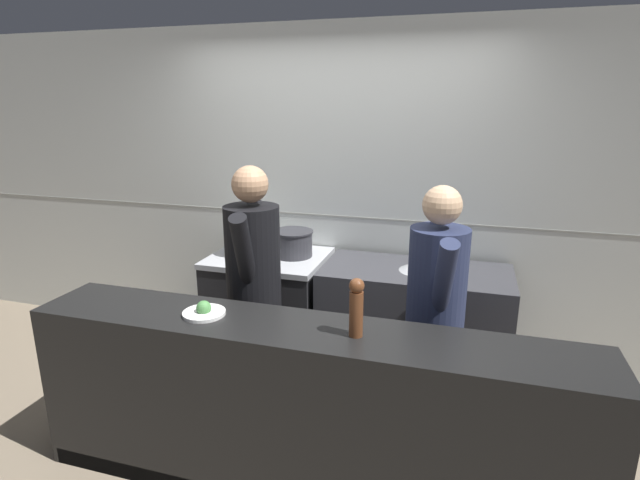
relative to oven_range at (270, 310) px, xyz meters
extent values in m
plane|color=#7F705B|center=(0.44, -1.07, -0.45)|extent=(14.00, 14.00, 0.00)
cube|color=silver|center=(0.44, 0.40, 0.85)|extent=(8.00, 0.06, 2.60)
cube|color=gray|center=(0.44, 0.37, 0.70)|extent=(8.00, 0.00, 0.01)
cube|color=#232326|center=(0.00, 0.00, -0.02)|extent=(0.84, 0.70, 0.86)
cube|color=#B7BABF|center=(0.00, 0.00, 0.43)|extent=(0.86, 0.71, 0.04)
cube|color=#B7BABF|center=(0.00, -0.33, 0.04)|extent=(0.76, 0.03, 0.10)
cube|color=#38383D|center=(1.12, 0.00, 0.00)|extent=(1.31, 0.65, 0.89)
cube|color=black|center=(1.12, -0.30, -0.40)|extent=(1.29, 0.04, 0.10)
cube|color=black|center=(0.68, -1.23, 0.03)|extent=(2.90, 0.45, 0.95)
cylinder|color=beige|center=(-0.18, 0.00, 0.55)|extent=(0.30, 0.30, 0.21)
cylinder|color=beige|center=(-0.18, 0.00, 0.65)|extent=(0.32, 0.32, 0.01)
cylinder|color=#2D2D33|center=(0.18, 0.05, 0.55)|extent=(0.29, 0.29, 0.20)
cylinder|color=#2D2D33|center=(0.18, 0.05, 0.64)|extent=(0.31, 0.31, 0.01)
cone|color=#B7BABF|center=(1.14, -0.01, 0.48)|extent=(0.30, 0.30, 0.07)
cylinder|color=white|center=(0.15, -1.23, 0.51)|extent=(0.22, 0.22, 0.02)
sphere|color=#4C8C47|center=(0.15, -1.23, 0.54)|extent=(0.08, 0.08, 0.08)
cylinder|color=brown|center=(0.96, -1.24, 0.62)|extent=(0.07, 0.07, 0.22)
sphere|color=brown|center=(0.96, -1.24, 0.76)|extent=(0.07, 0.07, 0.07)
cube|color=black|center=(0.18, -0.68, -0.06)|extent=(0.32, 0.24, 0.78)
cylinder|color=black|center=(0.18, -0.68, 0.65)|extent=(0.40, 0.40, 0.65)
sphere|color=tan|center=(0.18, -0.68, 1.11)|extent=(0.22, 0.22, 0.22)
cylinder|color=black|center=(0.14, -0.48, 0.73)|extent=(0.16, 0.34, 0.54)
cylinder|color=black|center=(0.22, -0.88, 0.73)|extent=(0.16, 0.34, 0.54)
cube|color=black|center=(1.30, -0.69, -0.07)|extent=(0.31, 0.23, 0.75)
cylinder|color=#262D4C|center=(1.30, -0.69, 0.61)|extent=(0.39, 0.39, 0.62)
sphere|color=#D8AD84|center=(1.30, -0.69, 1.05)|extent=(0.21, 0.21, 0.21)
cylinder|color=#262D4C|center=(1.26, -0.50, 0.69)|extent=(0.16, 0.33, 0.52)
cylinder|color=#262D4C|center=(1.34, -0.87, 0.69)|extent=(0.16, 0.33, 0.52)
camera|label=1|loc=(1.42, -3.36, 1.59)|focal=28.00mm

